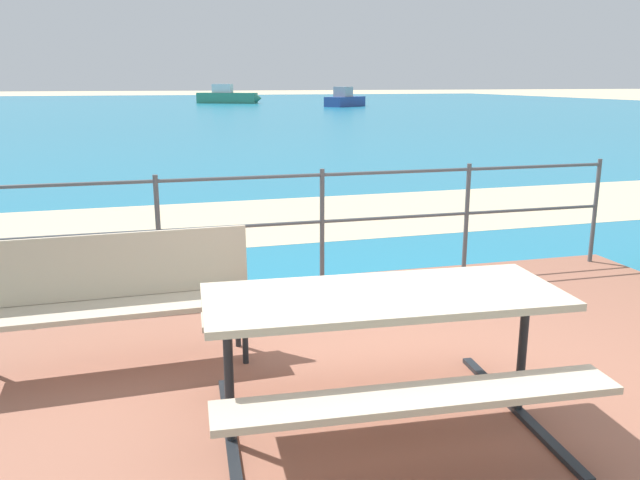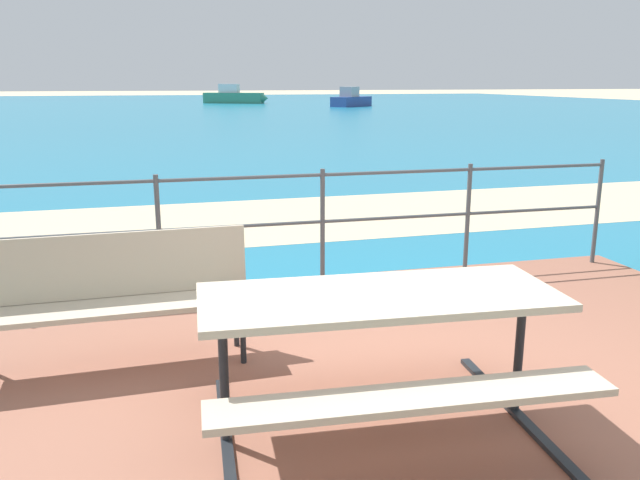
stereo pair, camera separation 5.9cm
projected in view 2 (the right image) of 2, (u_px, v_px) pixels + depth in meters
The scene contains 9 objects.
ground_plane at pixel (421, 409), 3.90m from camera, with size 240.00×240.00×0.00m, color beige.
patio_paving at pixel (421, 405), 3.90m from camera, with size 6.40×5.20×0.06m, color #935B47.
sea_water at pixel (176, 111), 41.51m from camera, with size 90.00×90.00×0.01m, color teal.
beach_strip at pixel (265, 220), 9.17m from camera, with size 54.00×3.03×0.01m, color beige.
picnic_table at pixel (379, 324), 3.43m from camera, with size 1.97×1.51×0.79m.
park_bench at pixel (114, 289), 4.28m from camera, with size 1.80×0.46×0.89m.
railing_fence at pixel (323, 212), 5.95m from camera, with size 5.94×0.04×1.09m.
boat_near at pixel (352, 100), 48.04m from camera, with size 3.79×3.48×1.44m.
boat_mid at pixel (234, 97), 54.44m from camera, with size 5.41×3.31×1.59m.
Camera 2 is at (-1.47, -3.28, 1.93)m, focal length 36.25 mm.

